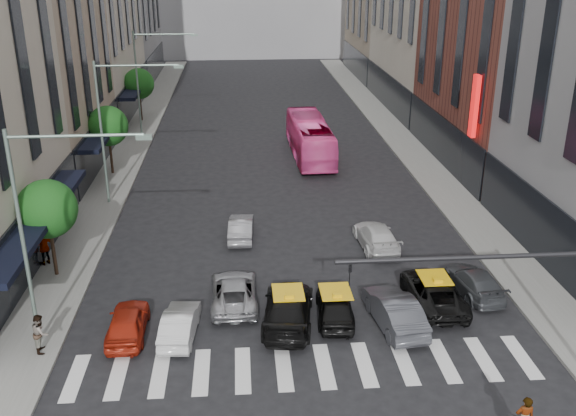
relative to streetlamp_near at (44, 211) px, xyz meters
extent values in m
plane|color=black|center=(10.04, -4.00, -5.90)|extent=(160.00, 160.00, 0.00)
cube|color=slate|center=(-1.46, 26.00, -5.83)|extent=(3.00, 96.00, 0.15)
cube|color=slate|center=(21.54, 26.00, -5.83)|extent=(3.00, 96.00, 0.15)
cube|color=tan|center=(-6.96, 24.00, 6.10)|extent=(8.00, 16.00, 24.00)
cylinder|color=black|center=(-1.76, 6.00, -4.18)|extent=(0.18, 0.18, 3.15)
sphere|color=#144816|center=(-1.76, 6.00, -2.24)|extent=(2.88, 2.88, 2.88)
cylinder|color=black|center=(-1.76, 22.00, -4.18)|extent=(0.18, 0.18, 3.15)
sphere|color=#144816|center=(-1.76, 22.00, -2.24)|extent=(2.88, 2.88, 2.88)
cylinder|color=black|center=(-1.76, 38.00, -4.18)|extent=(0.18, 0.18, 3.15)
sphere|color=#144816|center=(-1.76, 38.00, -2.24)|extent=(2.88, 2.88, 2.88)
cylinder|color=gray|center=(-0.96, 0.00, -1.25)|extent=(0.16, 0.16, 9.00)
cylinder|color=gray|center=(1.54, 0.00, 2.95)|extent=(5.00, 0.12, 0.12)
cube|color=gray|center=(4.04, 0.00, 2.85)|extent=(0.60, 0.25, 0.18)
cylinder|color=gray|center=(-0.96, 16.00, -1.25)|extent=(0.16, 0.16, 9.00)
cylinder|color=gray|center=(1.54, 16.00, 2.95)|extent=(5.00, 0.12, 0.12)
cube|color=gray|center=(4.04, 16.00, 2.85)|extent=(0.60, 0.25, 0.18)
cylinder|color=gray|center=(-0.96, 32.00, -1.25)|extent=(0.16, 0.16, 9.00)
cylinder|color=gray|center=(1.54, 32.00, 2.95)|extent=(5.00, 0.12, 0.12)
cube|color=gray|center=(4.04, 32.00, 2.85)|extent=(0.60, 0.25, 0.18)
cylinder|color=black|center=(15.54, -5.00, -0.10)|extent=(10.00, 0.16, 0.16)
imported|color=black|center=(11.04, -5.00, -0.60)|extent=(0.13, 0.16, 0.80)
cube|color=red|center=(22.64, 16.00, 0.10)|extent=(0.30, 0.70, 4.00)
imported|color=#9D1F0E|center=(2.64, 0.29, -5.24)|extent=(1.61, 3.89, 1.32)
imported|color=#BBBBBB|center=(4.84, 0.08, -5.29)|extent=(1.61, 3.82, 1.23)
imported|color=#96979B|center=(7.12, 2.65, -5.27)|extent=(2.17, 4.60, 1.27)
imported|color=black|center=(9.48, 0.78, -5.16)|extent=(2.76, 5.39, 1.50)
imported|color=black|center=(11.57, 0.96, -5.23)|extent=(1.89, 4.06, 1.34)
imported|color=#3C3E43|center=(14.04, 0.22, -5.17)|extent=(2.16, 4.65, 1.48)
imported|color=black|center=(16.23, 1.82, -5.21)|extent=(2.42, 5.06, 1.39)
imported|color=#3E4145|center=(18.49, 2.74, -5.29)|extent=(2.12, 4.36, 1.22)
imported|color=#949398|center=(7.52, 10.01, -5.27)|extent=(1.52, 3.89, 1.26)
imported|color=silver|center=(14.92, 8.18, -5.24)|extent=(2.11, 4.65, 1.32)
imported|color=#F4479A|center=(13.12, 25.30, -4.35)|extent=(2.90, 11.23, 3.11)
imported|color=gray|center=(16.48, -7.39, -4.12)|extent=(0.64, 0.43, 1.71)
imported|color=gray|center=(-0.60, -0.75, -4.93)|extent=(0.75, 0.89, 1.64)
imported|color=gray|center=(-2.56, 7.18, -4.83)|extent=(1.13, 1.03, 1.86)
camera|label=1|loc=(7.57, -23.44, 9.19)|focal=40.00mm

